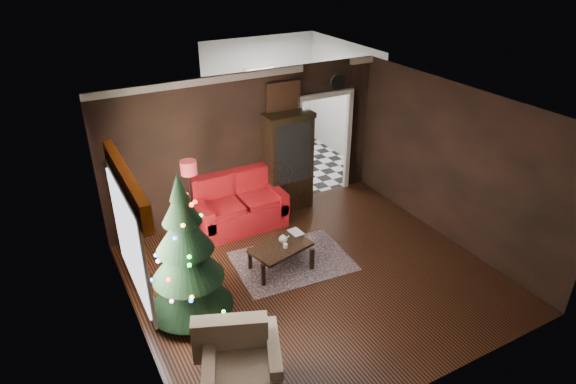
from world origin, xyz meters
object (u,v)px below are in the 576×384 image
curio_cabinet (288,164)px  christmas_tree (186,254)px  floor_lamp (193,208)px  coffee_table (281,257)px  kitchen_table (283,159)px  teapot (283,239)px  armchair (243,369)px  loveseat (240,203)px  wall_clock (338,82)px

curio_cabinet → christmas_tree: christmas_tree is taller
floor_lamp → coffee_table: bearing=-50.2°
kitchen_table → teapot: bearing=-118.1°
curio_cabinet → kitchen_table: (0.65, 1.43, -0.57)m
curio_cabinet → kitchen_table: 1.67m
curio_cabinet → armchair: size_ratio=1.95×
curio_cabinet → teapot: size_ratio=11.89×
armchair → teapot: (1.66, 2.12, 0.06)m
coffee_table → kitchen_table: (1.77, 3.23, 0.15)m
curio_cabinet → christmas_tree: bearing=-142.1°
armchair → floor_lamp: bearing=102.6°
loveseat → wall_clock: wall_clock is taller
loveseat → curio_cabinet: bearing=10.8°
curio_cabinet → floor_lamp: bearing=-165.2°
christmas_tree → coffee_table: 1.87m
teapot → kitchen_table: bearing=61.9°
loveseat → teapot: (0.11, -1.51, 0.02)m
christmas_tree → curio_cabinet: bearing=37.9°
teapot → wall_clock: 3.48m
wall_clock → coffee_table: bearing=-139.5°
floor_lamp → armchair: floor_lamp is taller
loveseat → armchair: size_ratio=1.74×
loveseat → armchair: (-1.56, -3.64, -0.04)m
curio_cabinet → wall_clock: wall_clock is taller
kitchen_table → loveseat: bearing=-137.5°
loveseat → kitchen_table: bearing=42.5°
armchair → wall_clock: (3.91, 4.04, 1.92)m
christmas_tree → kitchen_table: (3.41, 3.58, -0.68)m
curio_cabinet → teapot: (-1.04, -1.73, -0.43)m
wall_clock → curio_cabinet: bearing=-171.5°
armchair → kitchen_table: size_ratio=1.30×
curio_cabinet → coffee_table: bearing=-121.9°
coffee_table → wall_clock: bearing=40.5°
curio_cabinet → loveseat: bearing=-169.2°
armchair → kitchen_table: (3.36, 5.29, -0.09)m
loveseat → kitchen_table: size_ratio=2.27×
christmas_tree → coffee_table: size_ratio=2.37×
armchair → teapot: armchair is taller
coffee_table → teapot: bearing=40.8°
armchair → christmas_tree: bearing=114.1°
armchair → wall_clock: wall_clock is taller
teapot → floor_lamp: bearing=133.6°
curio_cabinet → armchair: (-2.71, -3.86, -0.49)m
christmas_tree → armchair: (0.06, -1.71, -0.59)m
floor_lamp → wall_clock: bearing=12.6°
loveseat → christmas_tree: bearing=-129.9°
curio_cabinet → christmas_tree: (-2.76, -2.15, 0.10)m
armchair → teapot: 2.70m
floor_lamp → coffee_table: 1.72m
floor_lamp → armchair: bearing=-99.6°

